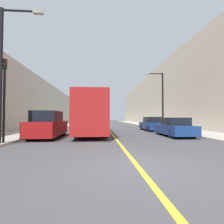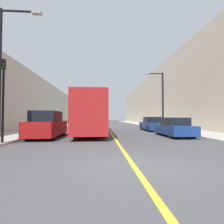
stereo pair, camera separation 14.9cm
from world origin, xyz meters
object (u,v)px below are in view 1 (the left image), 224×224
(traffic_light, at_px, (4,97))
(car_right_near, at_px, (174,128))
(parked_suv_left, at_px, (48,125))
(car_right_mid, at_px, (152,124))
(street_lamp_left, at_px, (4,66))
(street_lamp_right, at_px, (161,97))
(bus, at_px, (93,114))

(traffic_light, bearing_deg, car_right_near, 18.28)
(parked_suv_left, distance_m, traffic_light, 3.97)
(car_right_mid, distance_m, street_lamp_left, 15.12)
(parked_suv_left, bearing_deg, street_lamp_left, -109.45)
(car_right_mid, distance_m, street_lamp_right, 3.52)
(street_lamp_right, bearing_deg, street_lamp_left, -139.30)
(street_lamp_right, height_order, traffic_light, street_lamp_right)
(bus, distance_m, parked_suv_left, 4.59)
(bus, xyz_separation_m, traffic_light, (-4.48, -6.58, 0.79))
(bus, bearing_deg, street_lamp_right, 25.31)
(car_right_mid, bearing_deg, traffic_light, -138.77)
(parked_suv_left, height_order, street_lamp_left, street_lamp_left)
(bus, xyz_separation_m, parked_suv_left, (-3.13, -3.24, -0.88))
(bus, distance_m, street_lamp_left, 8.44)
(car_right_near, height_order, street_lamp_right, street_lamp_right)
(car_right_mid, height_order, traffic_light, traffic_light)
(car_right_mid, xyz_separation_m, street_lamp_right, (1.29, 0.63, 3.21))
(parked_suv_left, xyz_separation_m, car_right_mid, (9.65, 6.30, -0.19))
(bus, height_order, street_lamp_right, street_lamp_right)
(car_right_mid, bearing_deg, street_lamp_right, 26.12)
(bus, distance_m, car_right_near, 7.18)
(parked_suv_left, height_order, car_right_near, parked_suv_left)
(car_right_near, xyz_separation_m, street_lamp_right, (1.38, 6.67, 3.24))
(street_lamp_left, distance_m, street_lamp_right, 16.10)
(bus, relative_size, car_right_near, 2.63)
(street_lamp_left, height_order, traffic_light, street_lamp_left)
(car_right_near, relative_size, street_lamp_right, 0.66)
(parked_suv_left, relative_size, car_right_near, 1.13)
(parked_suv_left, xyz_separation_m, traffic_light, (-1.35, -3.34, 1.67))
(street_lamp_right, bearing_deg, traffic_light, -140.11)
(car_right_near, height_order, street_lamp_left, street_lamp_left)
(car_right_near, bearing_deg, car_right_mid, 89.20)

